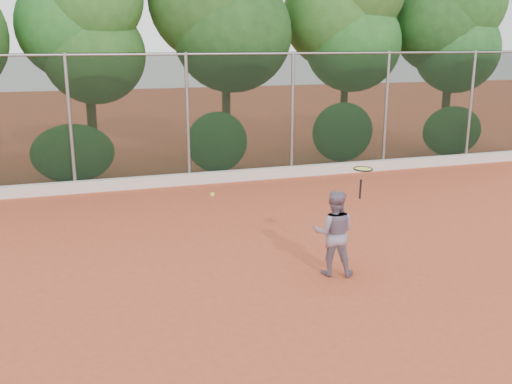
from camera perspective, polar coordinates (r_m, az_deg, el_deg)
name	(u,v)px	position (r m, az deg, el deg)	size (l,w,h in m)	color
ground	(275,281)	(9.37, 1.89, -8.92)	(80.00, 80.00, 0.00)	#BA4A2B
concrete_curb	(191,179)	(15.59, -6.54, 1.31)	(24.00, 0.20, 0.30)	silver
tennis_player	(334,233)	(9.48, 7.80, -4.09)	(0.70, 0.54, 1.44)	slate
chainlink_fence	(188,115)	(15.46, -6.86, 7.63)	(24.09, 0.09, 3.50)	black
foliage_backdrop	(152,18)	(17.22, -10.32, 16.71)	(23.70, 3.63, 7.55)	#402A18
tennis_racket	(363,171)	(9.34, 10.64, 2.05)	(0.39, 0.39, 0.53)	black
tennis_ball_in_flight	(212,194)	(8.67, -4.39, -0.25)	(0.07, 0.07, 0.07)	#C1E834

